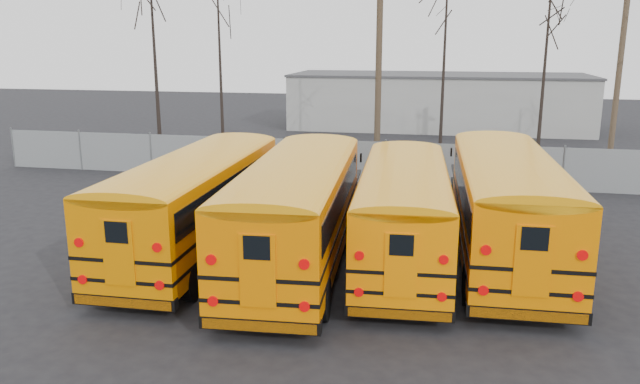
% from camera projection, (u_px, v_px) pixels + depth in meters
% --- Properties ---
extents(ground, '(120.00, 120.00, 0.00)m').
position_uv_depth(ground, '(344.00, 273.00, 18.37)').
color(ground, black).
rests_on(ground, ground).
extents(fence, '(40.00, 0.04, 2.00)m').
position_uv_depth(fence, '(385.00, 163.00, 29.55)').
color(fence, gray).
rests_on(fence, ground).
extents(distant_building, '(22.00, 8.00, 4.00)m').
position_uv_depth(distant_building, '(438.00, 102.00, 47.95)').
color(distant_building, '#A9AAA5').
rests_on(distant_building, ground).
extents(bus_a, '(2.88, 11.74, 3.27)m').
position_uv_depth(bus_a, '(199.00, 194.00, 19.74)').
color(bus_a, black).
rests_on(bus_a, ground).
extents(bus_b, '(3.52, 12.18, 3.37)m').
position_uv_depth(bus_b, '(299.00, 202.00, 18.64)').
color(bus_b, black).
rests_on(bus_b, ground).
extents(bus_c, '(3.19, 11.25, 3.11)m').
position_uv_depth(bus_c, '(404.00, 204.00, 18.95)').
color(bus_c, black).
rests_on(bus_c, ground).
extents(bus_d, '(3.19, 12.24, 3.40)m').
position_uv_depth(bus_d, '(505.00, 196.00, 19.19)').
color(bus_d, black).
rests_on(bus_d, ground).
extents(utility_pole_left, '(1.81, 0.51, 10.26)m').
position_uv_depth(utility_pole_left, '(379.00, 68.00, 31.26)').
color(utility_pole_left, '#463828').
rests_on(utility_pole_left, ground).
extents(utility_pole_right, '(1.68, 0.50, 9.52)m').
position_uv_depth(utility_pole_right, '(619.00, 75.00, 31.95)').
color(utility_pole_right, '#4F3E2C').
rests_on(utility_pole_right, ground).
extents(tree_0, '(0.26, 0.26, 11.43)m').
position_uv_depth(tree_0, '(155.00, 56.00, 36.32)').
color(tree_0, black).
rests_on(tree_0, ground).
extents(tree_1, '(0.26, 0.26, 12.17)m').
position_uv_depth(tree_1, '(220.00, 50.00, 35.98)').
color(tree_1, black).
rests_on(tree_1, ground).
extents(tree_2, '(0.26, 0.26, 12.21)m').
position_uv_depth(tree_2, '(445.00, 50.00, 33.06)').
color(tree_2, black).
rests_on(tree_2, ground).
extents(tree_3, '(0.26, 0.26, 10.10)m').
position_uv_depth(tree_3, '(544.00, 76.00, 28.81)').
color(tree_3, black).
rests_on(tree_3, ground).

